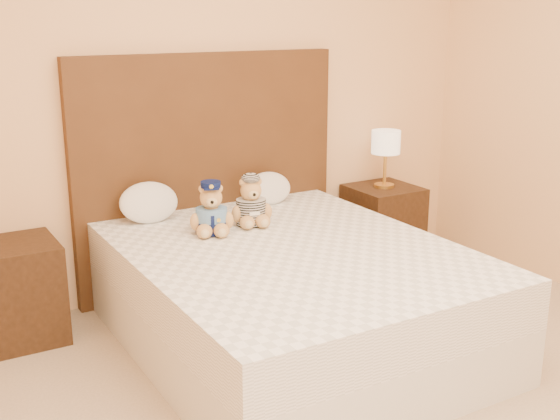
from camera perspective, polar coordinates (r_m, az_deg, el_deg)
The scene contains 9 objects.
bed at distance 3.77m, azimuth 0.86°, elevation -7.03°, with size 1.60×2.00×0.55m.
headboard at distance 4.48m, azimuth -5.81°, elevation 2.99°, with size 1.75×0.08×1.50m, color #4C2D16.
nightstand_left at distance 4.08m, azimuth -20.60°, elevation -6.25°, with size 0.45×0.45×0.55m, color #3B2312.
nightstand_right at distance 5.06m, azimuth 8.33°, elevation -1.15°, with size 0.45×0.45×0.55m, color #3B2312.
lamp at distance 4.93m, azimuth 8.59°, elevation 5.25°, with size 0.20×0.20×0.40m.
teddy_police at distance 3.88m, azimuth -5.60°, elevation 0.17°, with size 0.25×0.24×0.29m, color #C3854C, non-canonical shape.
teddy_prisoner at distance 4.02m, azimuth -2.37°, elevation 0.73°, with size 0.25×0.24×0.28m, color #C3854C, non-canonical shape.
pillow_left at distance 4.16m, azimuth -10.62°, elevation 0.76°, with size 0.35×0.23×0.25m, color white.
pillow_right at distance 4.49m, azimuth -0.90°, elevation 1.91°, with size 0.31×0.20×0.22m, color white.
Camera 1 is at (-1.80, -1.77, 1.73)m, focal length 45.00 mm.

